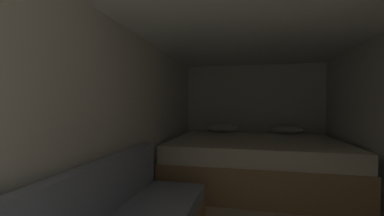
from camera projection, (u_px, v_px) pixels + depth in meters
The scene contains 4 objects.
wall_back at pixel (253, 116), 4.91m from camera, with size 2.78×0.05×2.06m, color silver.
wall_left at pixel (126, 126), 2.58m from camera, with size 0.05×5.35×2.06m, color silver.
ceiling_slab at pixel (260, 16), 2.26m from camera, with size 2.78×5.35×0.05m, color white.
bed at pixel (254, 161), 3.87m from camera, with size 2.56×2.03×0.89m.
Camera 1 is at (-0.11, -0.21, 1.26)m, focal length 22.73 mm.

